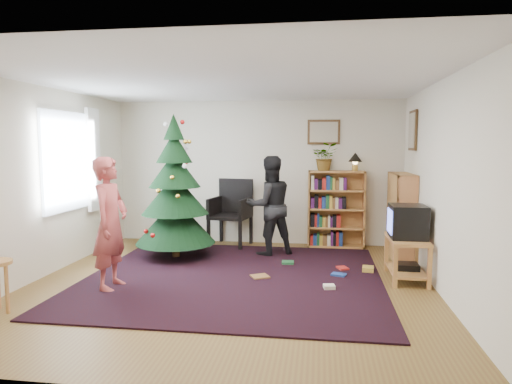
# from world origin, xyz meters

# --- Properties ---
(floor) EXTENTS (5.00, 5.00, 0.00)m
(floor) POSITION_xyz_m (0.00, 0.00, 0.00)
(floor) COLOR brown
(floor) RESTS_ON ground
(ceiling) EXTENTS (5.00, 5.00, 0.00)m
(ceiling) POSITION_xyz_m (0.00, 0.00, 2.50)
(ceiling) COLOR white
(ceiling) RESTS_ON wall_back
(wall_back) EXTENTS (5.00, 0.02, 2.50)m
(wall_back) POSITION_xyz_m (0.00, 2.50, 1.25)
(wall_back) COLOR silver
(wall_back) RESTS_ON floor
(wall_front) EXTENTS (5.00, 0.02, 2.50)m
(wall_front) POSITION_xyz_m (0.00, -2.50, 1.25)
(wall_front) COLOR silver
(wall_front) RESTS_ON floor
(wall_left) EXTENTS (0.02, 5.00, 2.50)m
(wall_left) POSITION_xyz_m (-2.50, 0.00, 1.25)
(wall_left) COLOR silver
(wall_left) RESTS_ON floor
(wall_right) EXTENTS (0.02, 5.00, 2.50)m
(wall_right) POSITION_xyz_m (2.50, 0.00, 1.25)
(wall_right) COLOR silver
(wall_right) RESTS_ON floor
(rug) EXTENTS (3.80, 3.60, 0.02)m
(rug) POSITION_xyz_m (0.00, 0.30, 0.01)
(rug) COLOR black
(rug) RESTS_ON floor
(window_pane) EXTENTS (0.04, 1.20, 1.40)m
(window_pane) POSITION_xyz_m (-2.47, 0.60, 1.50)
(window_pane) COLOR silver
(window_pane) RESTS_ON wall_left
(curtain) EXTENTS (0.06, 0.35, 1.60)m
(curtain) POSITION_xyz_m (-2.43, 1.30, 1.50)
(curtain) COLOR white
(curtain) RESTS_ON wall_left
(picture_back) EXTENTS (0.55, 0.03, 0.42)m
(picture_back) POSITION_xyz_m (1.15, 2.48, 1.95)
(picture_back) COLOR #4C3319
(picture_back) RESTS_ON wall_back
(picture_right) EXTENTS (0.03, 0.50, 0.60)m
(picture_right) POSITION_xyz_m (2.48, 1.75, 1.95)
(picture_right) COLOR #4C3319
(picture_right) RESTS_ON wall_right
(christmas_tree) EXTENTS (1.21, 1.21, 2.20)m
(christmas_tree) POSITION_xyz_m (-1.09, 1.22, 0.92)
(christmas_tree) COLOR #3F2816
(christmas_tree) RESTS_ON rug
(bookshelf_back) EXTENTS (0.95, 0.30, 1.30)m
(bookshelf_back) POSITION_xyz_m (1.38, 2.34, 0.66)
(bookshelf_back) COLOR #B16E3F
(bookshelf_back) RESTS_ON floor
(bookshelf_right) EXTENTS (0.30, 0.95, 1.30)m
(bookshelf_right) POSITION_xyz_m (2.34, 1.72, 0.66)
(bookshelf_right) COLOR #B16E3F
(bookshelf_right) RESTS_ON floor
(tv_stand) EXTENTS (0.46, 0.83, 0.55)m
(tv_stand) POSITION_xyz_m (2.22, 0.53, 0.32)
(tv_stand) COLOR #B16E3F
(tv_stand) RESTS_ON floor
(crt_tv) EXTENTS (0.45, 0.48, 0.42)m
(crt_tv) POSITION_xyz_m (2.22, 0.53, 0.76)
(crt_tv) COLOR black
(crt_tv) RESTS_ON tv_stand
(armchair) EXTENTS (0.72, 0.72, 1.14)m
(armchair) POSITION_xyz_m (-0.42, 2.27, 0.62)
(armchair) COLOR black
(armchair) RESTS_ON rug
(person_standing) EXTENTS (0.39, 0.59, 1.60)m
(person_standing) POSITION_xyz_m (-1.38, -0.34, 0.80)
(person_standing) COLOR #AA4444
(person_standing) RESTS_ON rug
(person_by_chair) EXTENTS (0.94, 0.87, 1.56)m
(person_by_chair) POSITION_xyz_m (0.32, 1.62, 0.78)
(person_by_chair) COLOR black
(person_by_chair) RESTS_ON rug
(potted_plant) EXTENTS (0.45, 0.39, 0.47)m
(potted_plant) POSITION_xyz_m (1.18, 2.34, 1.53)
(potted_plant) COLOR gray
(potted_plant) RESTS_ON bookshelf_back
(table_lamp) EXTENTS (0.23, 0.23, 0.31)m
(table_lamp) POSITION_xyz_m (1.68, 2.34, 1.51)
(table_lamp) COLOR #A57F33
(table_lamp) RESTS_ON bookshelf_back
(floor_clutter) EXTENTS (1.63, 1.29, 0.08)m
(floor_clutter) POSITION_xyz_m (1.13, 0.58, 0.04)
(floor_clutter) COLOR #A51E19
(floor_clutter) RESTS_ON rug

